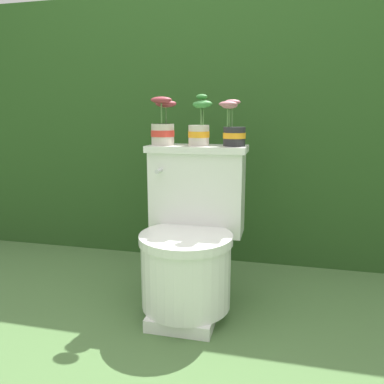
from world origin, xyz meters
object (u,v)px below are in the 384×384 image
toilet (191,239)px  potted_plant_left (163,127)px  potted_plant_midleft (200,127)px  potted_plant_middle (233,130)px

toilet → potted_plant_left: bearing=142.8°
toilet → potted_plant_midleft: 0.51m
potted_plant_middle → toilet: bearing=-140.2°
potted_plant_left → potted_plant_midleft: 0.17m
toilet → potted_plant_left: size_ratio=3.36×
toilet → potted_plant_midleft: bearing=85.6°
potted_plant_left → toilet: bearing=-37.2°
toilet → potted_plant_middle: bearing=39.8°
potted_plant_left → potted_plant_middle: (0.32, 0.02, -0.01)m
potted_plant_left → potted_plant_middle: potted_plant_left is taller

